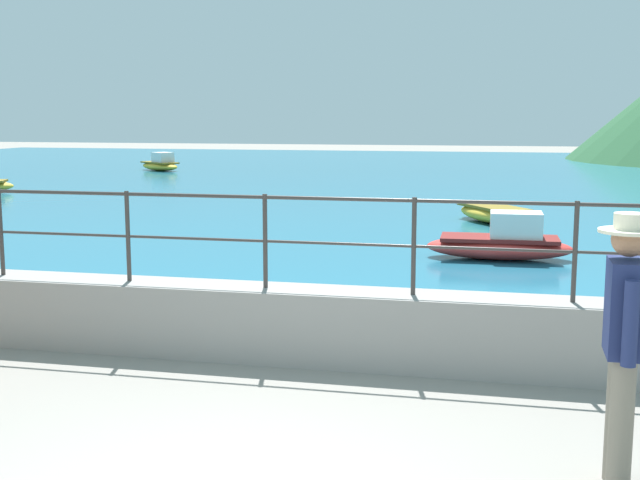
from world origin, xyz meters
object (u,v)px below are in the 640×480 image
at_px(boat_0, 493,213).
at_px(boat_3, 160,164).
at_px(person_walking, 624,337).
at_px(boat_6, 502,243).

height_order(boat_0, boat_3, boat_3).
relative_size(person_walking, boat_0, 0.72).
relative_size(boat_0, boat_6, 1.05).
xyz_separation_m(boat_3, boat_6, (13.90, -18.37, 0.00)).
bearing_deg(boat_6, boat_3, 127.13).
distance_m(boat_0, boat_3, 19.43).
distance_m(person_walking, boat_0, 12.63).
bearing_deg(boat_3, boat_6, -52.87).
bearing_deg(boat_3, boat_0, -45.20).
bearing_deg(boat_0, person_walking, -85.54).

